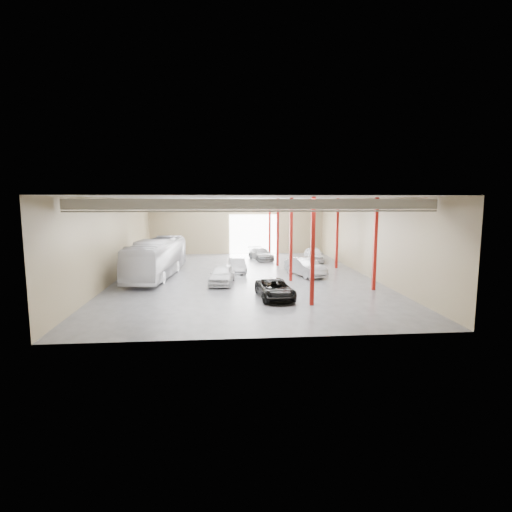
{
  "coord_description": "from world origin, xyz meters",
  "views": [
    {
      "loc": [
        -1.98,
        -34.9,
        6.73
      ],
      "look_at": [
        0.83,
        -2.27,
        2.2
      ],
      "focal_mm": 28.0,
      "sensor_mm": 36.0,
      "label": 1
    }
  ],
  "objects": [
    {
      "name": "car_right_far",
      "position": [
        8.3,
        8.73,
        0.79
      ],
      "size": [
        2.27,
        4.77,
        1.57
      ],
      "primitive_type": "imported",
      "rotation": [
        0.0,
        0.0,
        -0.09
      ],
      "color": "white",
      "rests_on": "ground"
    },
    {
      "name": "depot_shell",
      "position": [
        0.13,
        0.48,
        4.98
      ],
      "size": [
        22.12,
        32.12,
        7.06
      ],
      "color": "#424246",
      "rests_on": "ground"
    },
    {
      "name": "car_row_c",
      "position": [
        2.47,
        10.29,
        0.68
      ],
      "size": [
        2.99,
        5.02,
        1.36
      ],
      "primitive_type": "imported",
      "rotation": [
        0.0,
        0.0,
        0.25
      ],
      "color": "slate",
      "rests_on": "ground"
    },
    {
      "name": "car_row_a",
      "position": [
        -2.0,
        -2.82,
        0.78
      ],
      "size": [
        2.43,
        4.8,
        1.57
      ],
      "primitive_type": "imported",
      "rotation": [
        0.0,
        0.0,
        -0.13
      ],
      "color": "silver",
      "rests_on": "ground"
    },
    {
      "name": "car_right_near",
      "position": [
        5.5,
        0.1,
        0.82
      ],
      "size": [
        3.28,
        5.27,
        1.64
      ],
      "primitive_type": "imported",
      "rotation": [
        0.0,
        0.0,
        0.33
      ],
      "color": "#A1A1A5",
      "rests_on": "ground"
    },
    {
      "name": "black_sedan",
      "position": [
        1.66,
        -8.02,
        0.67
      ],
      "size": [
        2.6,
        4.96,
        1.33
      ],
      "primitive_type": "imported",
      "rotation": [
        0.0,
        0.0,
        0.08
      ],
      "color": "black",
      "rests_on": "ground"
    },
    {
      "name": "car_row_b",
      "position": [
        -0.56,
        2.38,
        0.66
      ],
      "size": [
        1.68,
        4.1,
        1.32
      ],
      "primitive_type": "imported",
      "rotation": [
        0.0,
        0.0,
        0.07
      ],
      "color": "#A1A0A5",
      "rests_on": "ground"
    },
    {
      "name": "coach_bus",
      "position": [
        -7.76,
        0.88,
        1.69
      ],
      "size": [
        4.04,
        12.35,
        3.38
      ],
      "primitive_type": "imported",
      "rotation": [
        0.0,
        0.0,
        -0.1
      ],
      "color": "silver",
      "rests_on": "ground"
    }
  ]
}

